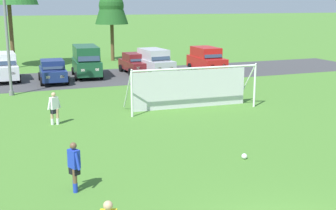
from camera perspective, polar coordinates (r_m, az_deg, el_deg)
The scene contains 14 objects.
ground_plane at distance 24.89m, azimuth -5.16°, elevation -0.85°, with size 400.00×400.00×0.00m, color #477A2D.
parking_lot_strip at distance 36.43m, azimuth -10.40°, elevation 3.41°, with size 52.00×8.40×0.01m, color #3D3D3F.
soccer_ball at distance 17.63m, azimuth 9.78°, elevation -6.50°, with size 0.22×0.22×0.22m.
soccer_goal at distance 25.31m, azimuth 2.96°, elevation 2.41°, with size 7.49×2.24×2.57m.
player_striker_near at distance 14.61m, azimuth -11.94°, elevation -7.78°, with size 0.38×0.73×1.64m.
player_midfield_center at distance 22.69m, azimuth -14.39°, elevation -0.44°, with size 0.72×0.39×1.64m.
parked_car_slot_left at distance 36.81m, azimuth -20.34°, elevation 4.66°, with size 2.26×4.66×2.16m.
parked_car_slot_center_left at distance 34.91m, azimuth -14.57°, elevation 4.25°, with size 2.17×4.27×1.72m.
parked_car_slot_center at distance 36.95m, azimuth -10.44°, elevation 5.64°, with size 2.48×4.94×2.52m.
parked_car_slot_center_right at distance 38.44m, azimuth -4.20°, elevation 5.40°, with size 2.18×4.28×1.72m.
parked_car_slot_right at distance 37.45m, azimuth -1.79°, elevation 5.59°, with size 2.39×4.73×2.16m.
parked_car_slot_far_right at distance 39.15m, azimuth 4.95°, elevation 5.88°, with size 2.19×4.63×2.16m.
tree_mid_left at distance 46.85m, azimuth -7.31°, elevation 13.28°, with size 3.41×3.41×9.10m.
street_lamp at distance 30.43m, azimuth -19.69°, elevation 8.82°, with size 2.00×0.32×7.95m.
Camera 1 is at (-6.53, -8.27, 5.94)m, focal length 47.47 mm.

